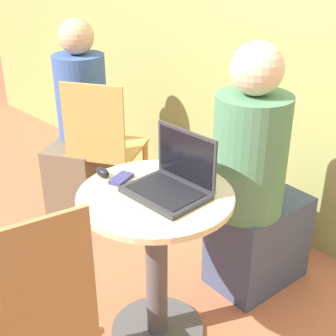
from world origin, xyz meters
The scene contains 10 objects.
ground_plane centered at (0.00, 0.00, 0.00)m, with size 12.00×12.00×0.00m, color #B26042.
back_wall centered at (0.00, 1.10, 1.30)m, with size 7.00×0.05×2.60m.
round_table centered at (0.00, 0.00, 0.47)m, with size 0.62×0.62×0.72m.
laptop centered at (0.04, 0.06, 0.77)m, with size 0.31×0.23×0.24m.
cell_phone centered at (-0.18, -0.02, 0.73)m, with size 0.09×0.12×0.02m.
computer_mouse centered at (-0.26, -0.06, 0.74)m, with size 0.08×0.04×0.04m.
chair_empty centered at (0.04, -0.60, 0.48)m, with size 0.48×0.48×0.94m.
person_seated centered at (0.08, 0.56, 0.53)m, with size 0.36×0.53×1.24m.
chair_background centered at (-0.94, 0.45, 0.47)m, with size 0.55×0.55×0.91m.
person_background centered at (-1.20, 0.46, 0.51)m, with size 0.48×0.54×1.20m.
Camera 1 is at (1.16, -1.08, 1.61)m, focal length 50.00 mm.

